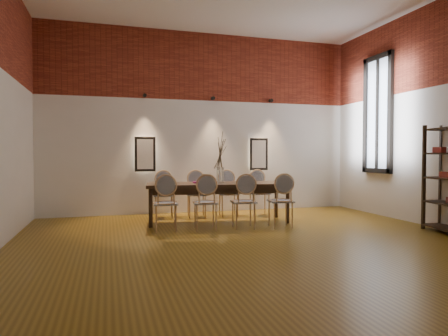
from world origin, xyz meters
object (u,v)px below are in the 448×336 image
object	(u,v)px
chair_near_d	(281,201)
chair_far_b	(197,194)
chair_far_c	(229,194)
chair_near_a	(166,203)
chair_near_b	(205,202)
vase	(220,175)
bowl	(206,179)
dining_table	(218,203)
book	(200,182)
chair_far_d	(260,193)
chair_far_a	(164,195)
chair_near_c	(244,202)

from	to	relation	value
chair_near_d	chair_far_b	xyz separation A→B (m)	(-1.18, 1.57, 0.00)
chair_near_d	chair_far_c	xyz separation A→B (m)	(-0.51, 1.49, 0.00)
chair_near_a	chair_far_b	distance (m)	1.58
chair_near_b	vase	xyz separation A→B (m)	(0.45, 0.67, 0.43)
chair_near_a	bowl	distance (m)	1.08
chair_near_d	bowl	world-z (taller)	chair_near_d
dining_table	chair_far_b	bearing A→B (deg)	115.29
chair_far_c	book	bearing A→B (deg)	43.31
chair_near_a	chair_far_d	xyz separation A→B (m)	(2.17, 1.19, 0.00)
chair_near_d	bowl	size ratio (longest dim) A/B	3.92
chair_far_a	book	world-z (taller)	chair_far_a
chair_near_c	dining_table	bearing A→B (deg)	115.29
chair_near_a	chair_far_b	size ratio (longest dim) A/B	1.00
chair_near_b	book	bearing A→B (deg)	90.45
vase	chair_near_c	bearing A→B (deg)	-73.79
chair_near_a	chair_far_a	bearing A→B (deg)	90.00
chair_near_a	chair_near_b	bearing A→B (deg)	-0.00
chair_near_d	chair_far_a	xyz separation A→B (m)	(-1.85, 1.64, 0.00)
bowl	book	distance (m)	0.17
chair_near_a	chair_near_d	distance (m)	2.02
chair_near_d	chair_near_b	bearing A→B (deg)	180.00
vase	chair_far_d	bearing A→B (deg)	29.94
chair_far_d	bowl	world-z (taller)	chair_far_d
bowl	chair_far_d	bearing A→B (deg)	24.92
chair_near_d	chair_far_b	world-z (taller)	same
chair_near_d	book	xyz separation A→B (m)	(-1.26, 0.93, 0.30)
dining_table	chair_far_c	bearing A→B (deg)	64.71
chair_near_a	vase	world-z (taller)	vase
chair_near_d	bowl	xyz separation A→B (m)	(-1.18, 0.80, 0.37)
dining_table	chair_near_d	world-z (taller)	chair_near_d
vase	bowl	distance (m)	0.30
chair_near_a	book	world-z (taller)	chair_near_a
chair_near_b	bowl	size ratio (longest dim) A/B	3.92
dining_table	book	size ratio (longest dim) A/B	10.37
chair_near_c	chair_far_c	world-z (taller)	same
chair_near_c	bowl	xyz separation A→B (m)	(-0.51, 0.72, 0.37)
dining_table	chair_far_d	bearing A→B (deg)	35.20
chair_near_d	chair_far_c	bearing A→B (deg)	115.29
chair_near_d	bowl	bearing A→B (deg)	152.17
chair_near_a	chair_far_a	world-z (taller)	same
chair_far_c	chair_far_a	bearing A→B (deg)	0.00
dining_table	chair_far_d	size ratio (longest dim) A/B	2.87
dining_table	chair_far_c	size ratio (longest dim) A/B	2.87
chair_far_a	chair_far_c	xyz separation A→B (m)	(1.34, -0.15, 0.00)
chair_near_d	chair_far_b	distance (m)	1.96
chair_near_a	chair_far_d	world-z (taller)	same
chair_far_c	bowl	size ratio (longest dim) A/B	3.92
dining_table	chair_far_a	world-z (taller)	chair_far_a
chair_near_c	chair_far_a	size ratio (longest dim) A/B	1.00
dining_table	vase	world-z (taller)	vase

